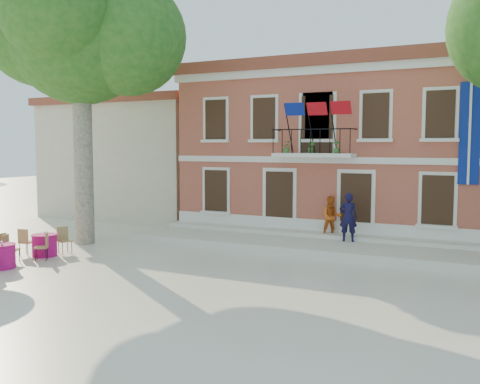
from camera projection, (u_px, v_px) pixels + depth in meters
The scene contains 9 objects.
ground at pixel (198, 266), 17.16m from camera, with size 90.00×90.00×0.00m, color beige.
main_building at pixel (344, 148), 24.88m from camera, with size 13.50×9.59×7.50m.
neighbor_west at pixel (153, 157), 30.90m from camera, with size 9.40×9.40×6.40m.
terrace at pixel (303, 244), 20.20m from camera, with size 14.00×3.40×0.30m, color silver.
plane_tree_west at pixel (80, 33), 20.52m from camera, with size 5.66×5.66×11.12m.
pedestrian_navy at pixel (348, 217), 19.90m from camera, with size 0.67×0.44×1.83m, color black.
pedestrian_orange at pixel (332, 217), 20.78m from camera, with size 0.78×0.61×1.61m, color #D75B19.
cafe_table_1 at pixel (1, 255), 16.86m from camera, with size 1.20×1.92×0.95m.
cafe_table_3 at pixel (44, 244), 18.74m from camera, with size 1.74×1.85×0.95m.
Camera 1 is at (8.68, -14.55, 3.87)m, focal length 40.00 mm.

